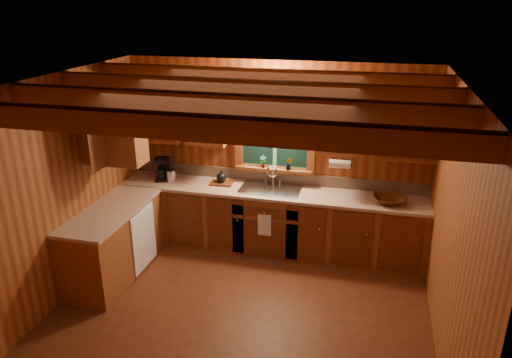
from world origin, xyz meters
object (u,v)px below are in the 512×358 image
object	(u,v)px
coffee_maker	(163,169)
wicker_basket	(389,199)
cutting_board	(222,183)
sink	(270,192)

from	to	relation	value
coffee_maker	wicker_basket	size ratio (longest dim) A/B	0.81
cutting_board	wicker_basket	bearing A→B (deg)	-7.85
coffee_maker	wicker_basket	distance (m)	3.15
cutting_board	wicker_basket	world-z (taller)	wicker_basket
sink	coffee_maker	size ratio (longest dim) A/B	2.53
sink	wicker_basket	size ratio (longest dim) A/B	2.05
coffee_maker	cutting_board	xyz separation A→B (m)	(0.87, 0.03, -0.15)
cutting_board	wicker_basket	xyz separation A→B (m)	(2.28, -0.12, 0.04)
cutting_board	sink	bearing A→B (deg)	-8.17
sink	cutting_board	world-z (taller)	sink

